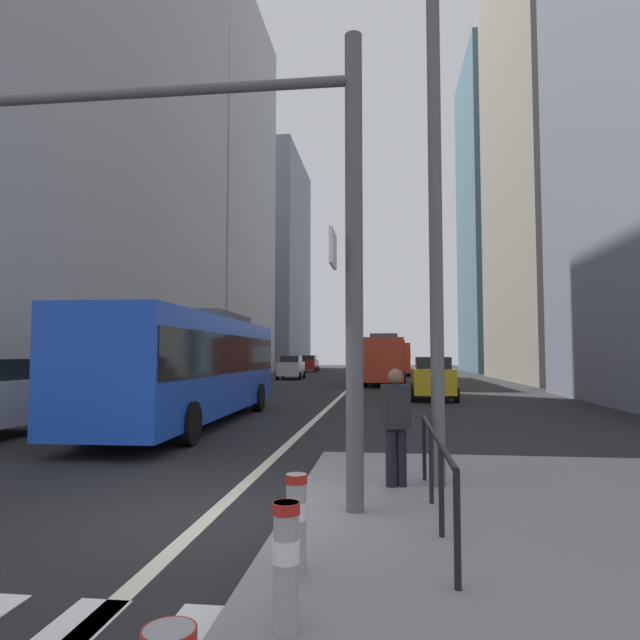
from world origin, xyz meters
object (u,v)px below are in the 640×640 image
(car_oncoming_far, at_px, (309,363))
(bollard_left, at_px, (286,559))
(city_bus_red_distant, at_px, (394,357))
(pedestrian_waiting, at_px, (396,421))
(city_bus_red_receding, at_px, (385,358))
(car_receding_far, at_px, (393,363))
(bollard_right, at_px, (296,517))
(street_lamp_post, at_px, (434,140))
(traffic_signal_gantry, at_px, (196,196))
(car_oncoming_mid, at_px, (291,367))
(car_receding_near, at_px, (433,378))
(city_bus_blue_oncoming, at_px, (193,362))

(car_oncoming_far, relative_size, bollard_left, 4.95)
(city_bus_red_distant, distance_m, pedestrian_waiting, 47.90)
(city_bus_red_receding, bearing_deg, bollard_left, -90.99)
(car_receding_far, xyz_separation_m, bollard_left, (-1.48, -62.99, -0.35))
(pedestrian_waiting, bearing_deg, car_oncoming_far, 99.20)
(bollard_left, relative_size, bollard_right, 1.04)
(street_lamp_post, relative_size, pedestrian_waiting, 4.71)
(city_bus_red_receding, relative_size, traffic_signal_gantry, 1.83)
(car_oncoming_mid, height_order, street_lamp_post, street_lamp_post)
(car_receding_far, xyz_separation_m, traffic_signal_gantry, (-3.22, -60.02, 3.12))
(car_oncoming_mid, distance_m, bollard_right, 41.33)
(car_receding_far, bearing_deg, pedestrian_waiting, -90.64)
(car_receding_near, bearing_deg, city_bus_blue_oncoming, -128.74)
(city_bus_red_distant, bearing_deg, city_bus_red_receding, -93.04)
(car_oncoming_mid, bearing_deg, city_bus_red_distant, 50.26)
(bollard_left, distance_m, bollard_right, 1.06)
(car_oncoming_mid, relative_size, car_receding_near, 1.11)
(city_bus_red_distant, bearing_deg, traffic_signal_gantry, -93.78)
(city_bus_blue_oncoming, height_order, car_receding_near, city_bus_blue_oncoming)
(city_bus_red_receding, bearing_deg, traffic_signal_gantry, -94.16)
(city_bus_red_distant, relative_size, car_receding_far, 2.40)
(traffic_signal_gantry, relative_size, bollard_right, 7.31)
(city_bus_blue_oncoming, relative_size, bollard_left, 13.72)
(city_bus_red_receding, bearing_deg, city_bus_red_distant, 86.96)
(bollard_left, bearing_deg, city_bus_red_distant, 88.34)
(city_bus_blue_oncoming, bearing_deg, traffic_signal_gantry, -70.25)
(city_bus_red_receding, bearing_deg, pedestrian_waiting, -89.59)
(bollard_right, bearing_deg, car_oncoming_far, 97.83)
(bollard_left, bearing_deg, car_oncoming_mid, 99.74)
(city_bus_red_distant, xyz_separation_m, street_lamp_post, (-0.06, -47.78, 3.45))
(bollard_right, bearing_deg, car_receding_far, 88.53)
(bollard_right, bearing_deg, bollard_left, -84.56)
(city_bus_red_distant, height_order, car_receding_far, city_bus_red_distant)
(traffic_signal_gantry, bearing_deg, car_oncoming_far, 96.49)
(car_receding_far, height_order, pedestrian_waiting, car_receding_far)
(car_oncoming_far, xyz_separation_m, pedestrian_waiting, (9.18, -56.69, 0.10))
(city_bus_red_distant, height_order, street_lamp_post, street_lamp_post)
(car_receding_far, relative_size, pedestrian_waiting, 2.68)
(city_bus_red_distant, xyz_separation_m, bollard_right, (-1.61, -51.16, -1.22))
(city_bus_blue_oncoming, relative_size, car_oncoming_far, 2.77)
(street_lamp_post, bearing_deg, city_bus_red_distant, 89.93)
(car_receding_far, height_order, car_oncoming_far, same)
(car_receding_near, height_order, bollard_left, car_receding_near)
(bollard_left, height_order, pedestrian_waiting, pedestrian_waiting)
(bollard_left, height_order, bollard_right, bollard_left)
(car_oncoming_mid, bearing_deg, car_receding_far, 67.80)
(car_receding_near, relative_size, street_lamp_post, 0.52)
(traffic_signal_gantry, height_order, bollard_right, traffic_signal_gantry)
(car_oncoming_mid, distance_m, pedestrian_waiting, 38.30)
(street_lamp_post, distance_m, bollard_right, 5.97)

